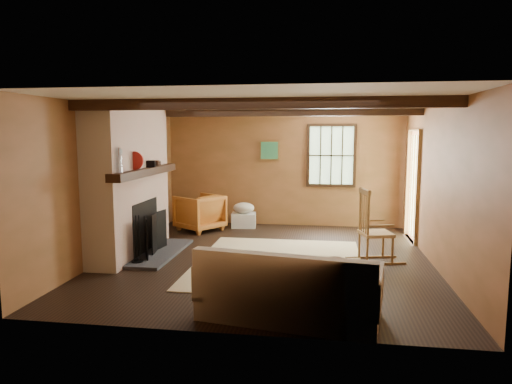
% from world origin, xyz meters
% --- Properties ---
extents(ground, '(5.50, 5.50, 0.00)m').
position_xyz_m(ground, '(0.00, 0.00, 0.00)').
color(ground, black).
rests_on(ground, ground).
extents(room_envelope, '(5.02, 5.52, 2.44)m').
position_xyz_m(room_envelope, '(0.22, 0.26, 1.63)').
color(room_envelope, '#9A5B36').
rests_on(room_envelope, ground).
extents(fireplace, '(1.02, 2.30, 2.40)m').
position_xyz_m(fireplace, '(-2.23, -0.00, 1.10)').
color(fireplace, '#A24A3F').
rests_on(fireplace, ground).
extents(rug, '(2.50, 3.00, 0.01)m').
position_xyz_m(rug, '(0.20, -0.20, 0.00)').
color(rug, tan).
rests_on(rug, ground).
extents(rocking_chair, '(0.90, 0.61, 1.14)m').
position_xyz_m(rocking_chair, '(1.62, 0.10, 0.48)').
color(rocking_chair, tan).
rests_on(rocking_chair, ground).
extents(sofa, '(2.02, 1.14, 0.77)m').
position_xyz_m(sofa, '(0.52, -2.28, 0.28)').
color(sofa, beige).
rests_on(sofa, ground).
extents(firewood_pile, '(0.64, 0.12, 0.23)m').
position_xyz_m(firewood_pile, '(-2.05, 2.60, 0.12)').
color(firewood_pile, '#543224').
rests_on(firewood_pile, ground).
extents(laundry_basket, '(0.54, 0.44, 0.30)m').
position_xyz_m(laundry_basket, '(-0.79, 2.35, 0.15)').
color(laundry_basket, white).
rests_on(laundry_basket, ground).
extents(basket_pillow, '(0.55, 0.50, 0.22)m').
position_xyz_m(basket_pillow, '(-0.79, 2.35, 0.41)').
color(basket_pillow, beige).
rests_on(basket_pillow, laundry_basket).
extents(armchair, '(1.11, 1.11, 0.74)m').
position_xyz_m(armchair, '(-1.62, 1.89, 0.37)').
color(armchair, '#BF6026').
rests_on(armchair, ground).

